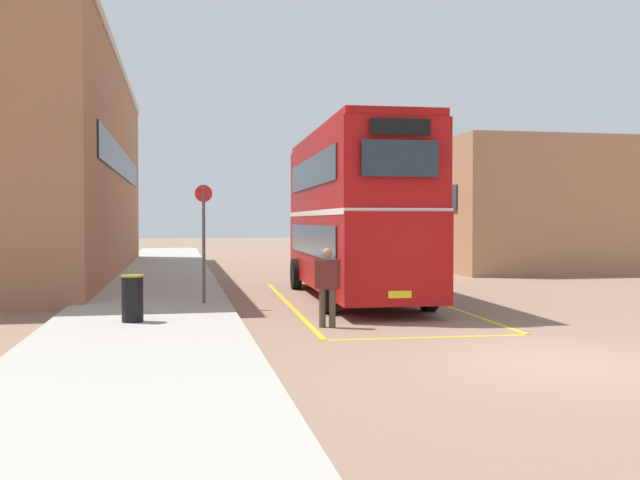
% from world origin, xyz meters
% --- Properties ---
extents(ground_plane, '(135.60, 135.60, 0.00)m').
position_xyz_m(ground_plane, '(0.00, 14.40, 0.00)').
color(ground_plane, '#846651').
extents(sidewalk_left, '(4.00, 57.60, 0.14)m').
position_xyz_m(sidewalk_left, '(-6.50, 16.80, 0.07)').
color(sidewalk_left, '#A39E93').
rests_on(sidewalk_left, ground).
extents(brick_building_left, '(6.63, 24.57, 8.75)m').
position_xyz_m(brick_building_left, '(-11.35, 20.47, 4.38)').
color(brick_building_left, '#9E6647').
rests_on(brick_building_left, ground).
extents(depot_building_right, '(7.88, 12.83, 5.78)m').
position_xyz_m(depot_building_right, '(9.41, 22.40, 2.89)').
color(depot_building_right, '#AD7A56').
rests_on(depot_building_right, ground).
extents(double_decker_bus, '(3.07, 10.05, 4.75)m').
position_xyz_m(double_decker_bus, '(-0.88, 9.58, 2.51)').
color(double_decker_bus, black).
rests_on(double_decker_bus, ground).
extents(single_deck_bus, '(3.10, 8.48, 3.02)m').
position_xyz_m(single_deck_bus, '(2.51, 26.38, 1.64)').
color(single_deck_bus, black).
rests_on(single_deck_bus, ground).
extents(pedestrian_boarding, '(0.52, 0.40, 1.67)m').
position_xyz_m(pedestrian_boarding, '(-2.75, 4.28, 0.96)').
color(pedestrian_boarding, '#473828').
rests_on(pedestrian_boarding, ground).
extents(litter_bin, '(0.47, 0.47, 0.98)m').
position_xyz_m(litter_bin, '(-6.74, 4.92, 0.63)').
color(litter_bin, black).
rests_on(litter_bin, sidewalk_left).
extents(bus_stop_sign, '(0.44, 0.08, 3.01)m').
position_xyz_m(bus_stop_sign, '(-5.17, 8.08, 1.93)').
color(bus_stop_sign, '#4C4C51').
rests_on(bus_stop_sign, sidewalk_left).
extents(bay_marking_yellow, '(4.60, 12.11, 0.01)m').
position_xyz_m(bay_marking_yellow, '(-0.91, 7.70, 0.00)').
color(bay_marking_yellow, gold).
rests_on(bay_marking_yellow, ground).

